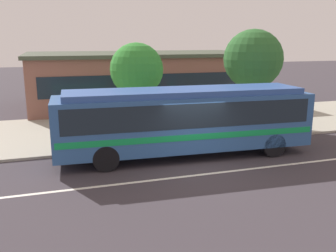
{
  "coord_description": "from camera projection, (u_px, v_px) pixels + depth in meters",
  "views": [
    {
      "loc": [
        -5.16,
        -12.62,
        4.84
      ],
      "look_at": [
        -0.62,
        1.78,
        1.3
      ],
      "focal_mm": 39.38,
      "sensor_mm": 36.0,
      "label": 1
    }
  ],
  "objects": [
    {
      "name": "ground_plane",
      "position": [
        197.0,
        167.0,
        14.33
      ],
      "size": [
        120.0,
        120.0,
        0.0
      ],
      "primitive_type": "plane",
      "color": "#3A333A"
    },
    {
      "name": "sidewalk_slab",
      "position": [
        151.0,
        127.0,
        20.72
      ],
      "size": [
        60.0,
        8.0,
        0.12
      ],
      "primitive_type": "cube",
      "color": "#A39E8F",
      "rests_on": "ground_plane"
    },
    {
      "name": "lane_stripe_center",
      "position": [
        205.0,
        174.0,
        13.59
      ],
      "size": [
        56.0,
        0.16,
        0.01
      ],
      "primitive_type": "cube",
      "color": "silver",
      "rests_on": "ground_plane"
    },
    {
      "name": "transit_bus",
      "position": [
        185.0,
        118.0,
        15.4
      ],
      "size": [
        10.76,
        2.95,
        2.87
      ],
      "color": "#2C5591",
      "rests_on": "ground_plane"
    },
    {
      "name": "pedestrian_waiting_near_sign",
      "position": [
        245.0,
        116.0,
        18.5
      ],
      "size": [
        0.45,
        0.45,
        1.7
      ],
      "color": "#293F35",
      "rests_on": "sidewalk_slab"
    },
    {
      "name": "street_tree_near_stop",
      "position": [
        137.0,
        70.0,
        18.95
      ],
      "size": [
        2.75,
        2.75,
        4.6
      ],
      "color": "brown",
      "rests_on": "sidewalk_slab"
    },
    {
      "name": "street_tree_mid_block",
      "position": [
        253.0,
        59.0,
        20.17
      ],
      "size": [
        3.24,
        3.24,
        5.31
      ],
      "color": "brown",
      "rests_on": "sidewalk_slab"
    },
    {
      "name": "station_building",
      "position": [
        143.0,
        78.0,
        28.13
      ],
      "size": [
        16.88,
        9.14,
        3.92
      ],
      "color": "brown",
      "rests_on": "ground_plane"
    }
  ]
}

